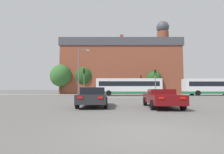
{
  "coord_description": "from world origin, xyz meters",
  "views": [
    {
      "loc": [
        -1.01,
        -5.28,
        1.3
      ],
      "look_at": [
        -1.0,
        28.17,
        3.55
      ],
      "focal_mm": 28.0,
      "sensor_mm": 36.0,
      "label": 1
    }
  ],
  "objects_px": {
    "traffic_light_near_right": "(155,79)",
    "pedestrian_walking_east": "(127,90)",
    "traffic_light_near_left": "(84,78)",
    "pedestrian_waiting": "(103,90)",
    "bus_crossing_trailing": "(212,87)",
    "street_lamp_junction": "(80,68)",
    "bus_crossing_lead": "(129,86)",
    "car_saloon_left": "(93,97)",
    "traffic_light_far_right": "(141,81)",
    "car_roadster_right": "(162,98)"
  },
  "relations": [
    {
      "from": "traffic_light_near_right",
      "to": "pedestrian_walking_east",
      "type": "distance_m",
      "value": 14.68
    },
    {
      "from": "traffic_light_near_left",
      "to": "pedestrian_waiting",
      "type": "xyz_separation_m",
      "value": [
        2.21,
        12.85,
        -1.9
      ]
    },
    {
      "from": "bus_crossing_trailing",
      "to": "street_lamp_junction",
      "type": "distance_m",
      "value": 25.51
    },
    {
      "from": "pedestrian_waiting",
      "to": "pedestrian_walking_east",
      "type": "xyz_separation_m",
      "value": [
        5.68,
        1.09,
        0.0
      ]
    },
    {
      "from": "bus_crossing_trailing",
      "to": "pedestrian_walking_east",
      "type": "xyz_separation_m",
      "value": [
        -15.86,
        6.8,
        -0.66
      ]
    },
    {
      "from": "bus_crossing_lead",
      "to": "bus_crossing_trailing",
      "type": "distance_m",
      "value": 16.22
    },
    {
      "from": "traffic_light_near_right",
      "to": "pedestrian_walking_east",
      "type": "bearing_deg",
      "value": 102.09
    },
    {
      "from": "car_saloon_left",
      "to": "traffic_light_far_right",
      "type": "bearing_deg",
      "value": 71.57
    },
    {
      "from": "car_roadster_right",
      "to": "street_lamp_junction",
      "type": "height_order",
      "value": "street_lamp_junction"
    },
    {
      "from": "street_lamp_junction",
      "to": "pedestrian_walking_east",
      "type": "height_order",
      "value": "street_lamp_junction"
    },
    {
      "from": "car_roadster_right",
      "to": "street_lamp_junction",
      "type": "bearing_deg",
      "value": 121.31
    },
    {
      "from": "traffic_light_far_right",
      "to": "pedestrian_walking_east",
      "type": "bearing_deg",
      "value": 156.94
    },
    {
      "from": "car_saloon_left",
      "to": "bus_crossing_lead",
      "type": "relative_size",
      "value": 0.39
    },
    {
      "from": "traffic_light_far_right",
      "to": "pedestrian_waiting",
      "type": "distance_m",
      "value": 8.94
    },
    {
      "from": "pedestrian_waiting",
      "to": "pedestrian_walking_east",
      "type": "distance_m",
      "value": 5.79
    },
    {
      "from": "bus_crossing_trailing",
      "to": "traffic_light_near_left",
      "type": "bearing_deg",
      "value": -73.27
    },
    {
      "from": "pedestrian_waiting",
      "to": "car_roadster_right",
      "type": "bearing_deg",
      "value": 120.27
    },
    {
      "from": "bus_crossing_lead",
      "to": "pedestrian_walking_east",
      "type": "relative_size",
      "value": 6.88
    },
    {
      "from": "car_saloon_left",
      "to": "bus_crossing_lead",
      "type": "bearing_deg",
      "value": 75.87
    },
    {
      "from": "bus_crossing_lead",
      "to": "traffic_light_near_right",
      "type": "bearing_deg",
      "value": 25.35
    },
    {
      "from": "traffic_light_near_right",
      "to": "pedestrian_waiting",
      "type": "relative_size",
      "value": 2.36
    },
    {
      "from": "pedestrian_walking_east",
      "to": "bus_crossing_trailing",
      "type": "bearing_deg",
      "value": -43.88
    },
    {
      "from": "traffic_light_near_left",
      "to": "pedestrian_walking_east",
      "type": "relative_size",
      "value": 2.47
    },
    {
      "from": "bus_crossing_lead",
      "to": "street_lamp_junction",
      "type": "relative_size",
      "value": 1.65
    },
    {
      "from": "traffic_light_far_right",
      "to": "pedestrian_waiting",
      "type": "relative_size",
      "value": 2.45
    },
    {
      "from": "traffic_light_near_left",
      "to": "car_saloon_left",
      "type": "bearing_deg",
      "value": -78.04
    },
    {
      "from": "car_saloon_left",
      "to": "traffic_light_near_left",
      "type": "bearing_deg",
      "value": 100.31
    },
    {
      "from": "bus_crossing_trailing",
      "to": "traffic_light_near_right",
      "type": "bearing_deg",
      "value": -59.82
    },
    {
      "from": "car_saloon_left",
      "to": "bus_crossing_trailing",
      "type": "relative_size",
      "value": 0.45
    },
    {
      "from": "street_lamp_junction",
      "to": "pedestrian_walking_east",
      "type": "xyz_separation_m",
      "value": [
        8.49,
        13.88,
        -3.47
      ]
    },
    {
      "from": "traffic_light_near_right",
      "to": "bus_crossing_trailing",
      "type": "bearing_deg",
      "value": 30.18
    },
    {
      "from": "car_saloon_left",
      "to": "bus_crossing_lead",
      "type": "distance_m",
      "value": 21.3
    },
    {
      "from": "traffic_light_far_right",
      "to": "traffic_light_near_left",
      "type": "height_order",
      "value": "traffic_light_near_left"
    },
    {
      "from": "traffic_light_far_right",
      "to": "street_lamp_junction",
      "type": "height_order",
      "value": "street_lamp_junction"
    },
    {
      "from": "bus_crossing_lead",
      "to": "pedestrian_waiting",
      "type": "xyz_separation_m",
      "value": [
        -5.33,
        5.97,
        -0.68
      ]
    },
    {
      "from": "car_saloon_left",
      "to": "pedestrian_walking_east",
      "type": "bearing_deg",
      "value": 78.27
    },
    {
      "from": "bus_crossing_lead",
      "to": "pedestrian_waiting",
      "type": "height_order",
      "value": "bus_crossing_lead"
    },
    {
      "from": "car_saloon_left",
      "to": "car_roadster_right",
      "type": "relative_size",
      "value": 1.03
    },
    {
      "from": "car_roadster_right",
      "to": "traffic_light_near_left",
      "type": "height_order",
      "value": "traffic_light_near_left"
    },
    {
      "from": "traffic_light_near_right",
      "to": "pedestrian_waiting",
      "type": "height_order",
      "value": "traffic_light_near_right"
    },
    {
      "from": "car_saloon_left",
      "to": "traffic_light_near_right",
      "type": "height_order",
      "value": "traffic_light_near_right"
    },
    {
      "from": "car_saloon_left",
      "to": "traffic_light_near_left",
      "type": "relative_size",
      "value": 1.09
    },
    {
      "from": "car_roadster_right",
      "to": "pedestrian_waiting",
      "type": "bearing_deg",
      "value": 103.13
    },
    {
      "from": "street_lamp_junction",
      "to": "pedestrian_waiting",
      "type": "bearing_deg",
      "value": 77.64
    },
    {
      "from": "traffic_light_near_right",
      "to": "street_lamp_junction",
      "type": "relative_size",
      "value": 0.56
    },
    {
      "from": "car_saloon_left",
      "to": "pedestrian_waiting",
      "type": "xyz_separation_m",
      "value": [
        -0.73,
        26.74,
        0.34
      ]
    },
    {
      "from": "bus_crossing_lead",
      "to": "traffic_light_near_left",
      "type": "distance_m",
      "value": 10.28
    },
    {
      "from": "bus_crossing_lead",
      "to": "traffic_light_far_right",
      "type": "height_order",
      "value": "traffic_light_far_right"
    },
    {
      "from": "traffic_light_near_right",
      "to": "pedestrian_waiting",
      "type": "distance_m",
      "value": 15.89
    },
    {
      "from": "car_roadster_right",
      "to": "bus_crossing_lead",
      "type": "relative_size",
      "value": 0.38
    }
  ]
}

